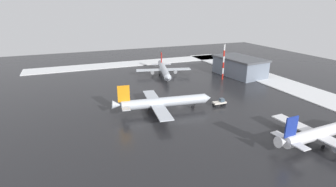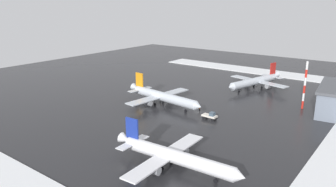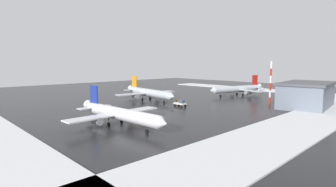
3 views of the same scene
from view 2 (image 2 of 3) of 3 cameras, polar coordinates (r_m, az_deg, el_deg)
ground_plane at (r=114.33m, az=5.23°, el=-2.06°), size 240.00×240.00×0.00m
snow_bank_right at (r=173.14m, az=17.10°, el=3.51°), size 14.00×116.00×0.29m
airplane_distant_tail at (r=112.71m, az=-0.90°, el=-0.54°), size 27.30×32.79×9.74m
airplane_parked_portside at (r=139.47m, az=14.97°, el=2.08°), size 31.53×26.47×9.49m
airplane_parked_starboard at (r=70.98m, az=1.03°, el=-10.87°), size 25.93×31.29×9.29m
pushback_tug at (r=100.78m, az=7.37°, el=-3.84°), size 2.35×4.63×2.50m
ground_crew_by_nose_gear at (r=108.43m, az=5.50°, el=-2.53°), size 0.36×0.36×1.71m
ground_crew_beside_wing at (r=118.00m, az=-1.33°, el=-0.93°), size 0.36×0.36×1.71m
antenna_mast at (r=117.42m, az=22.72°, el=1.32°), size 0.70×0.70×16.09m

